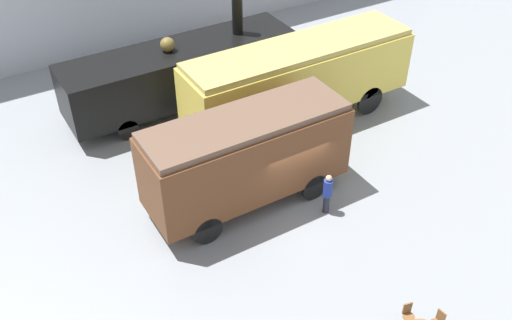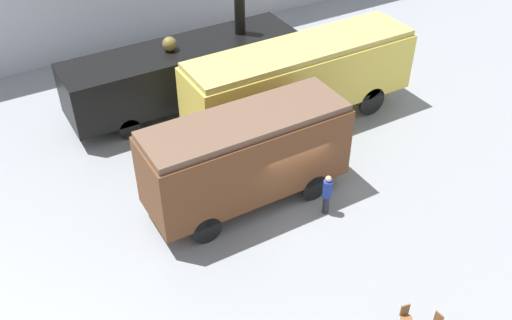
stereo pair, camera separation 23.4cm
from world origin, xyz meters
The scene contains 6 objects.
ground_plane centered at (0.00, 0.00, 0.00)m, with size 80.00×80.00×0.00m, color gray.
steam_locomotive centered at (-0.51, 8.18, 1.79)m, with size 10.73×2.76×5.30m.
passenger_coach_vintage centered at (3.31, 4.42, 2.25)m, with size 10.35×2.67×3.68m.
passenger_coach_wooden centered at (-1.40, 0.82, 2.19)m, with size 7.43×2.52×3.72m.
cafe_chair_1 centered at (-0.14, -6.43, 0.51)m, with size 0.36×0.38×0.87m.
visitor_person centered at (0.77, -1.20, 0.92)m, with size 0.34×0.34×1.70m.
Camera 1 is at (-9.38, -13.14, 14.33)m, focal length 40.00 mm.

